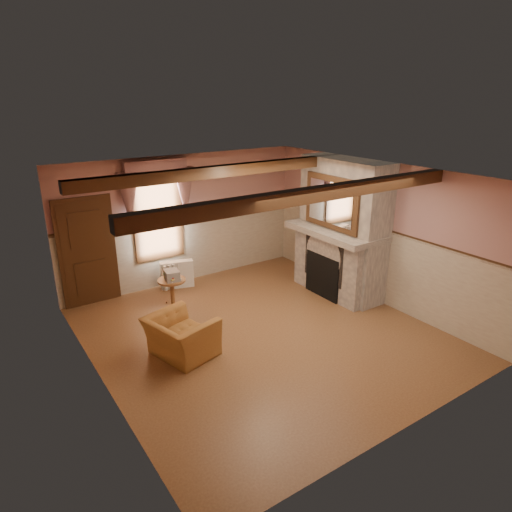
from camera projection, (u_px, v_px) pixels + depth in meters
floor at (262, 333)px, 8.05m from camera, size 5.50×6.00×0.01m
ceiling at (263, 175)px, 7.10m from camera, size 5.50×6.00×0.01m
wall_back at (184, 220)px, 9.91m from camera, size 5.50×0.02×2.80m
wall_front at (411, 334)px, 5.23m from camera, size 5.50×0.02×2.80m
wall_left at (94, 298)px, 6.13m from camera, size 0.02×6.00×2.80m
wall_right at (376, 232)px, 9.02m from camera, size 0.02×6.00×2.80m
wainscot at (262, 295)px, 7.79m from camera, size 5.50×6.00×1.50m
chair_rail at (262, 253)px, 7.54m from camera, size 5.50×6.00×0.08m
firebox at (325, 275)px, 9.42m from camera, size 0.20×0.95×0.90m
armchair at (181, 337)px, 7.29m from camera, size 1.12×1.21×0.66m
side_table at (172, 292)px, 9.04m from camera, size 0.63×0.63×0.55m
book_stack at (172, 275)px, 8.89m from camera, size 0.31×0.36×0.20m
radiator at (177, 274)px, 9.86m from camera, size 0.72×0.37×0.60m
bowl at (332, 225)px, 9.31m from camera, size 0.33×0.33×0.08m
mantel_clock at (320, 218)px, 9.57m from camera, size 0.14×0.24×0.20m
oil_lamp at (319, 216)px, 9.58m from camera, size 0.11×0.11×0.28m
candle_red at (351, 229)px, 8.87m from camera, size 0.06×0.06×0.16m
jar_yellow at (354, 231)px, 8.81m from camera, size 0.06×0.06×0.12m
fireplace at (343, 228)px, 9.32m from camera, size 0.85×2.00×2.80m
mantel at (336, 231)px, 9.24m from camera, size 1.05×2.05×0.12m
overmantel_mirror at (331, 203)px, 8.93m from camera, size 0.06×1.44×1.04m
door at (88, 254)px, 8.88m from camera, size 1.10×0.10×2.10m
window at (157, 213)px, 9.49m from camera, size 1.06×0.08×2.02m
window_drapes at (157, 185)px, 9.22m from camera, size 1.30×0.14×1.40m
ceiling_beam_front at (313, 195)px, 6.20m from camera, size 5.50×0.18×0.20m
ceiling_beam_back at (224, 171)px, 8.07m from camera, size 5.50×0.18×0.20m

